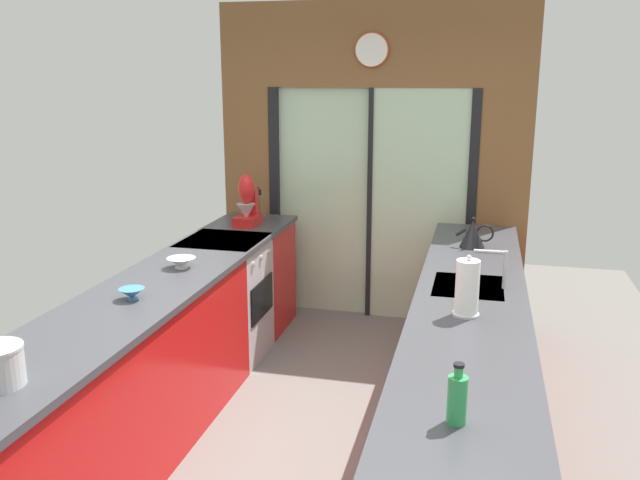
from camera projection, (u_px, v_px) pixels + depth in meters
ground_plane at (322, 409)px, 4.38m from camera, size 5.04×7.60×0.02m
back_wall_unit at (371, 145)px, 5.70m from camera, size 2.64×0.12×2.70m
left_counter_run at (156, 357)px, 4.03m from camera, size 0.62×3.80×0.92m
right_counter_run at (466, 376)px, 3.77m from camera, size 0.62×3.80×0.92m
sink_faucet at (499, 262)px, 3.82m from camera, size 0.19×0.02×0.22m
oven_range at (225, 299)px, 5.08m from camera, size 0.60×0.60×0.92m
mixing_bowl_near at (132, 293)px, 3.65m from camera, size 0.14×0.14×0.06m
mixing_bowl_far at (181, 262)px, 4.24m from camera, size 0.18×0.18×0.07m
knife_block at (259, 207)px, 5.66m from camera, size 0.08×0.14×0.27m
stand_mixer at (247, 206)px, 5.39m from camera, size 0.17×0.27×0.42m
kettle at (473, 234)px, 4.72m from camera, size 0.27×0.18×0.22m
soap_bottle at (457, 398)px, 2.35m from camera, size 0.07×0.07×0.23m
paper_towel_roll at (467, 288)px, 3.39m from camera, size 0.14×0.14×0.32m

